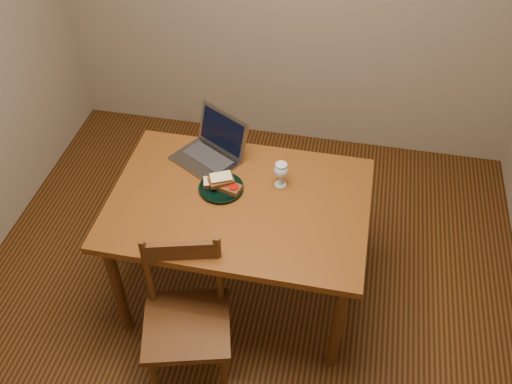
% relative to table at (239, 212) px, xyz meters
% --- Properties ---
extents(floor, '(3.20, 3.20, 0.02)m').
position_rel_table_xyz_m(floor, '(0.03, -0.10, -0.66)').
color(floor, black).
rests_on(floor, ground).
extents(table, '(1.30, 0.90, 0.74)m').
position_rel_table_xyz_m(table, '(0.00, 0.00, 0.00)').
color(table, '#46250B').
rests_on(table, floor).
extents(chair, '(0.50, 0.48, 0.44)m').
position_rel_table_xyz_m(chair, '(-0.14, -0.54, -0.18)').
color(chair, '#3B1B0C').
rests_on(chair, floor).
extents(plate, '(0.23, 0.23, 0.02)m').
position_rel_table_xyz_m(plate, '(-0.11, 0.06, 0.10)').
color(plate, black).
rests_on(plate, table).
extents(sandwich_cheese, '(0.12, 0.09, 0.03)m').
position_rel_table_xyz_m(sandwich_cheese, '(-0.14, 0.07, 0.12)').
color(sandwich_cheese, '#381E0C').
rests_on(sandwich_cheese, plate).
extents(sandwich_tomato, '(0.14, 0.10, 0.04)m').
position_rel_table_xyz_m(sandwich_tomato, '(-0.06, 0.05, 0.12)').
color(sandwich_tomato, '#381E0C').
rests_on(sandwich_tomato, plate).
extents(sandwich_top, '(0.14, 0.13, 0.04)m').
position_rel_table_xyz_m(sandwich_top, '(-0.11, 0.07, 0.15)').
color(sandwich_top, '#381E0C').
rests_on(sandwich_top, plate).
extents(milk_glass, '(0.07, 0.07, 0.14)m').
position_rel_table_xyz_m(milk_glass, '(0.19, 0.16, 0.16)').
color(milk_glass, white).
rests_on(milk_glass, table).
extents(laptop, '(0.43, 0.42, 0.24)m').
position_rel_table_xyz_m(laptop, '(-0.21, 0.31, 0.15)').
color(laptop, slate).
rests_on(laptop, table).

